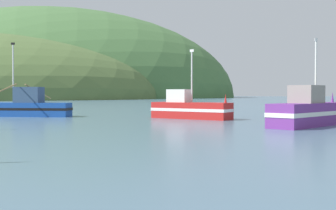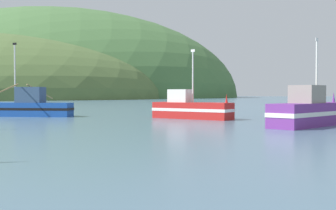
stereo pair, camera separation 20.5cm
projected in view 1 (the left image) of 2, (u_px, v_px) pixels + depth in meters
name	position (u px, v px, depth m)	size (l,w,h in m)	color
hill_far_center	(73.00, 97.00, 224.45)	(149.09, 119.27, 65.14)	#47703D
hill_mid_left	(49.00, 97.00, 216.60)	(186.83, 149.47, 87.89)	#47703D
fishing_boat_purple	(309.00, 112.00, 26.91)	(6.09, 7.19, 5.65)	#6B2D84
fishing_boat_red	(190.00, 109.00, 34.65)	(6.91, 4.72, 5.63)	red
fishing_boat_blue	(22.00, 107.00, 37.75)	(9.00, 12.92, 6.59)	#19479E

